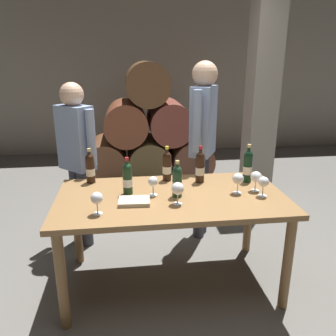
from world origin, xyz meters
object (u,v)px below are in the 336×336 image
Objects in this scene: wine_bottle_3 at (177,181)px; wine_glass_5 at (264,182)px; wine_bottle_4 at (90,168)px; wine_glass_3 at (238,179)px; wine_glass_0 at (256,177)px; wine_bottle_0 at (200,167)px; taster_seated_left at (77,152)px; wine_glass_1 at (153,182)px; wine_glass_2 at (178,189)px; wine_bottle_1 at (248,166)px; wine_glass_4 at (97,199)px; tasting_notebook at (134,201)px; wine_bottle_5 at (128,178)px; dining_table at (171,206)px; sommelier_presenting at (203,135)px; wine_bottle_2 at (167,166)px.

wine_bottle_3 is 0.63m from wine_glass_5.
wine_glass_3 is at bearing -18.57° from wine_bottle_4.
wine_glass_3 is at bearing -169.52° from wine_glass_0.
wine_bottle_0 is at bearing 138.54° from wine_glass_5.
taster_seated_left reaches higher than wine_bottle_4.
wine_glass_2 is at bearing -49.11° from wine_glass_1.
wine_glass_0 is at bearing -32.66° from wine_bottle_0.
wine_bottle_4 is 1.18m from wine_glass_3.
wine_bottle_3 is 1.74× the size of wine_glass_3.
wine_bottle_4 is 1.78× the size of wine_glass_2.
wine_glass_3 reaches higher than wine_glass_0.
wine_bottle_1 is 1.27m from wine_glass_4.
wine_bottle_0 is 1.40× the size of tasting_notebook.
wine_bottle_5 is (-0.36, 0.10, 0.00)m from wine_bottle_3.
wine_bottle_0 is at bearing 30.15° from wine_glass_1.
tasting_notebook is 0.97m from taster_seated_left.
wine_glass_4 is (-0.52, -0.25, 0.20)m from dining_table.
wine_glass_1 is 0.92m from sommelier_presenting.
wine_glass_3 is at bearing -82.62° from sommelier_presenting.
wine_bottle_0 reaches higher than wine_bottle_2.
wine_bottle_1 is 1.44× the size of tasting_notebook.
dining_table is 10.69× the size of wine_glass_3.
wine_glass_4 reaches higher than wine_glass_5.
taster_seated_left is at bearing 136.87° from dining_table.
sommelier_presenting is (0.92, 1.00, 0.17)m from wine_glass_4.
wine_glass_1 is at bearing 44.10° from tasting_notebook.
wine_bottle_4 is 1.10m from sommelier_presenting.
wine_bottle_1 reaches higher than wine_bottle_3.
wine_glass_3 is at bearing 16.62° from wine_glass_2.
sommelier_presenting is (0.36, 0.77, 0.16)m from wine_bottle_3.
sommelier_presenting is at bearing 46.76° from wine_bottle_2.
taster_seated_left is (-1.27, 0.74, 0.05)m from wine_glass_3.
wine_bottle_1 is at bearing 8.31° from wine_bottle_5.
wine_glass_5 is at bearing -41.46° from wine_bottle_0.
wine_bottle_4 reaches higher than wine_bottle_5.
sommelier_presenting is at bearing 47.39° from wine_glass_4.
wine_bottle_0 is at bearing 16.94° from wine_bottle_5.
wine_bottle_4 is 0.59m from tasting_notebook.
wine_glass_3 is (-0.16, -0.24, -0.02)m from wine_bottle_1.
wine_bottle_3 is 0.76m from wine_bottle_4.
wine_bottle_5 reaches higher than wine_glass_0.
dining_table is 0.39m from wine_bottle_5.
wine_bottle_4 is at bearing -158.88° from sommelier_presenting.
wine_glass_2 reaches higher than dining_table.
wine_glass_5 is 0.69× the size of tasting_notebook.
wine_glass_1 is at bearing 130.89° from wine_glass_2.
wine_glass_0 is at bearing 10.48° from wine_glass_3.
wine_bottle_1 is 0.32m from wine_glass_5.
wine_bottle_4 is 1.81× the size of wine_glass_3.
wine_bottle_0 reaches higher than tasting_notebook.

